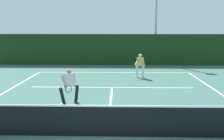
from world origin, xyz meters
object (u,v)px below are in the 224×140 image
object	(u,v)px
player_near	(69,85)
player_far	(140,65)
light_pole	(156,6)
tennis_ball	(189,83)

from	to	relation	value
player_near	player_far	xyz separation A→B (m)	(3.48, 5.85, -0.00)
player_near	player_far	size ratio (longest dim) A/B	1.00
player_near	light_pole	size ratio (longest dim) A/B	0.19
tennis_ball	light_pole	world-z (taller)	light_pole
player_near	player_far	distance (m)	6.80
player_far	tennis_ball	distance (m)	3.30
player_far	light_pole	size ratio (longest dim) A/B	0.19
player_near	light_pole	xyz separation A→B (m)	(5.41, 12.69, 4.21)
player_near	tennis_ball	bearing A→B (deg)	-179.01
player_far	tennis_ball	size ratio (longest dim) A/B	23.58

